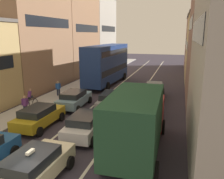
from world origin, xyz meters
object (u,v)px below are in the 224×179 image
taxi_centre_lane_front (34,167)px  sedan_left_lane_third (74,99)px  wagon_right_lane_far (154,90)px  wagon_left_lane_second (39,116)px  pedestrian_near_kerb (25,104)px  cyclist_on_sidewalk (30,98)px  removalist_box_truck (137,119)px  pedestrian_mid_sidewalk (58,88)px  bus_mid_queue_primary (107,63)px  hatchback_centre_lane_third (111,100)px  sedan_centre_lane_second (86,124)px  sedan_right_lane_behind_truck (148,103)px

taxi_centre_lane_front → sedan_left_lane_third: taxi_centre_lane_front is taller
wagon_right_lane_far → wagon_left_lane_second: bearing=143.6°
wagon_left_lane_second → pedestrian_near_kerb: bearing=54.1°
cyclist_on_sidewalk → sedan_left_lane_third: bearing=-65.9°
removalist_box_truck → cyclist_on_sidewalk: removalist_box_truck is taller
sedan_left_lane_third → cyclist_on_sidewalk: size_ratio=2.53×
cyclist_on_sidewalk → removalist_box_truck: bearing=-110.8°
wagon_right_lane_far → pedestrian_mid_sidewalk: size_ratio=2.64×
cyclist_on_sidewalk → pedestrian_near_kerb: (0.90, -1.92, 0.10)m
taxi_centre_lane_front → removalist_box_truck: bearing=-42.8°
sedan_left_lane_third → pedestrian_near_kerb: bearing=135.8°
removalist_box_truck → cyclist_on_sidewalk: 11.97m
removalist_box_truck → taxi_centre_lane_front: size_ratio=1.79×
cyclist_on_sidewalk → bus_mid_queue_primary: bearing=-11.2°
hatchback_centre_lane_third → bus_mid_queue_primary: 10.39m
hatchback_centre_lane_third → pedestrian_near_kerb: (-6.14, -3.65, 0.15)m
removalist_box_truck → wagon_left_lane_second: 7.59m
sedan_centre_lane_second → pedestrian_near_kerb: 6.51m
sedan_right_lane_behind_truck → pedestrian_mid_sidewalk: size_ratio=2.66×
cyclist_on_sidewalk → wagon_left_lane_second: bearing=-131.6°
removalist_box_truck → cyclist_on_sidewalk: (-10.62, 5.42, -1.12)m
sedan_left_lane_third → cyclist_on_sidewalk: (-3.71, -1.19, 0.05)m
hatchback_centre_lane_third → sedan_left_lane_third: (-3.32, -0.53, 0.00)m
removalist_box_truck → sedan_left_lane_third: size_ratio=1.78×
sedan_right_lane_behind_truck → bus_mid_queue_primary: bus_mid_queue_primary is taller
removalist_box_truck → hatchback_centre_lane_third: 8.08m
pedestrian_near_kerb → removalist_box_truck: bearing=-156.7°
cyclist_on_sidewalk → taxi_centre_lane_front: bearing=-137.6°
sedan_right_lane_behind_truck → bus_mid_queue_primary: (-6.67, 9.74, 2.03)m
removalist_box_truck → hatchback_centre_lane_third: size_ratio=1.77×
wagon_right_lane_far → bus_mid_queue_primary: bearing=52.2°
wagon_left_lane_second → removalist_box_truck: bearing=-103.6°
removalist_box_truck → pedestrian_near_kerb: 10.38m
taxi_centre_lane_front → hatchback_centre_lane_third: bearing=0.1°
removalist_box_truck → pedestrian_near_kerb: removalist_box_truck is taller
pedestrian_mid_sidewalk → sedan_right_lane_behind_truck: bearing=40.4°
sedan_right_lane_behind_truck → wagon_left_lane_second: bearing=123.4°
cyclist_on_sidewalk → pedestrian_mid_sidewalk: bearing=-1.3°
sedan_centre_lane_second → pedestrian_near_kerb: size_ratio=2.64×
wagon_right_lane_far → bus_mid_queue_primary: size_ratio=0.41×
pedestrian_mid_sidewalk → taxi_centre_lane_front: bearing=-10.2°
bus_mid_queue_primary → hatchback_centre_lane_third: bearing=-157.3°
sedan_centre_lane_second → pedestrian_mid_sidewalk: size_ratio=2.64×
hatchback_centre_lane_third → sedan_right_lane_behind_truck: 3.20m
pedestrian_mid_sidewalk → sedan_left_lane_third: bearing=12.9°
sedan_left_lane_third → wagon_right_lane_far: bearing=-51.5°
sedan_right_lane_behind_truck → pedestrian_near_kerb: bearing=106.7°
sedan_centre_lane_second → bus_mid_queue_primary: bearing=10.2°
wagon_left_lane_second → sedan_left_lane_third: same height
sedan_left_lane_third → sedan_right_lane_behind_truck: (6.52, 0.37, 0.00)m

